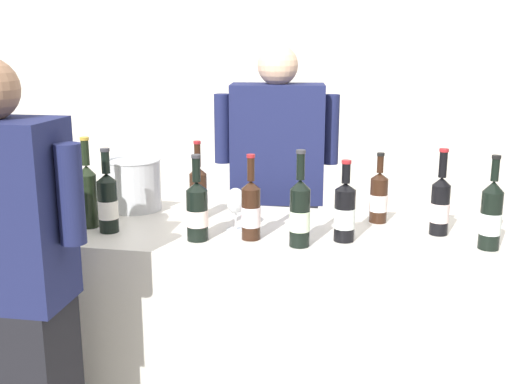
# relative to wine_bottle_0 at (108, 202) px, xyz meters

# --- Properties ---
(wall_back) EXTENTS (8.00, 0.10, 2.80)m
(wall_back) POSITION_rel_wine_bottle_0_xyz_m (0.54, 2.75, 0.30)
(wall_back) COLOR beige
(wall_back) RESTS_ON ground_plane
(counter) EXTENTS (2.24, 0.70, 0.98)m
(counter) POSITION_rel_wine_bottle_0_xyz_m (0.54, 0.15, -0.61)
(counter) COLOR beige
(counter) RESTS_ON ground_plane
(wine_bottle_0) EXTENTS (0.08, 0.08, 0.33)m
(wine_bottle_0) POSITION_rel_wine_bottle_0_xyz_m (0.00, 0.00, 0.00)
(wine_bottle_0) COLOR black
(wine_bottle_0) RESTS_ON counter
(wine_bottle_1) EXTENTS (0.07, 0.07, 0.34)m
(wine_bottle_1) POSITION_rel_wine_bottle_0_xyz_m (1.27, 0.21, -0.00)
(wine_bottle_1) COLOR black
(wine_bottle_1) RESTS_ON counter
(wine_bottle_2) EXTENTS (0.07, 0.07, 0.37)m
(wine_bottle_2) POSITION_rel_wine_bottle_0_xyz_m (-0.10, 0.05, 0.02)
(wine_bottle_2) COLOR black
(wine_bottle_2) RESTS_ON counter
(wine_bottle_3) EXTENTS (0.08, 0.08, 0.34)m
(wine_bottle_3) POSITION_rel_wine_bottle_0_xyz_m (1.43, 0.06, 0.00)
(wine_bottle_3) COLOR black
(wine_bottle_3) RESTS_ON counter
(wine_bottle_4) EXTENTS (0.07, 0.07, 0.33)m
(wine_bottle_4) POSITION_rel_wine_bottle_0_xyz_m (0.29, 0.25, 0.00)
(wine_bottle_4) COLOR black
(wine_bottle_4) RESTS_ON counter
(wine_bottle_5) EXTENTS (0.07, 0.07, 0.29)m
(wine_bottle_5) POSITION_rel_wine_bottle_0_xyz_m (1.04, 0.33, -0.02)
(wine_bottle_5) COLOR black
(wine_bottle_5) RESTS_ON counter
(wine_bottle_6) EXTENTS (0.07, 0.07, 0.31)m
(wine_bottle_6) POSITION_rel_wine_bottle_0_xyz_m (-0.27, 0.16, -0.00)
(wine_bottle_6) COLOR black
(wine_bottle_6) RESTS_ON counter
(wine_bottle_7) EXTENTS (0.08, 0.08, 0.31)m
(wine_bottle_7) POSITION_rel_wine_bottle_0_xyz_m (0.91, 0.06, -0.01)
(wine_bottle_7) COLOR black
(wine_bottle_7) RESTS_ON counter
(wine_bottle_8) EXTENTS (0.07, 0.07, 0.33)m
(wine_bottle_8) POSITION_rel_wine_bottle_0_xyz_m (-0.26, -0.00, 0.00)
(wine_bottle_8) COLOR black
(wine_bottle_8) RESTS_ON counter
(wine_bottle_9) EXTENTS (0.08, 0.08, 0.33)m
(wine_bottle_9) POSITION_rel_wine_bottle_0_xyz_m (0.37, -0.03, -0.01)
(wine_bottle_9) COLOR black
(wine_bottle_9) RESTS_ON counter
(wine_bottle_10) EXTENTS (0.07, 0.07, 0.32)m
(wine_bottle_10) POSITION_rel_wine_bottle_0_xyz_m (0.56, 0.01, -0.01)
(wine_bottle_10) COLOR black
(wine_bottle_10) RESTS_ON counter
(wine_bottle_11) EXTENTS (0.08, 0.08, 0.36)m
(wine_bottle_11) POSITION_rel_wine_bottle_0_xyz_m (0.75, -0.03, 0.01)
(wine_bottle_11) COLOR black
(wine_bottle_11) RESTS_ON counter
(wine_glass) EXTENTS (0.08, 0.08, 0.17)m
(wine_glass) POSITION_rel_wine_bottle_0_xyz_m (0.49, 0.11, -0.01)
(wine_glass) COLOR silver
(wine_glass) RESTS_ON counter
(ice_bucket) EXTENTS (0.24, 0.24, 0.23)m
(ice_bucket) POSITION_rel_wine_bottle_0_xyz_m (-0.02, 0.34, -0.01)
(ice_bucket) COLOR silver
(ice_bucket) RESTS_ON counter
(person_server) EXTENTS (0.61, 0.30, 1.69)m
(person_server) POSITION_rel_wine_bottle_0_xyz_m (0.54, 0.80, -0.28)
(person_server) COLOR black
(person_server) RESTS_ON ground_plane
(person_guest) EXTENTS (0.56, 0.25, 1.67)m
(person_guest) POSITION_rel_wine_bottle_0_xyz_m (-0.13, -0.51, -0.29)
(person_guest) COLOR black
(person_guest) RESTS_ON ground_plane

